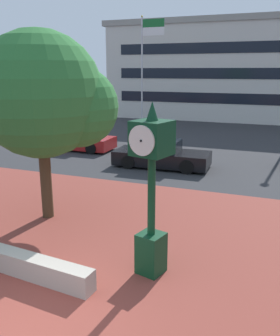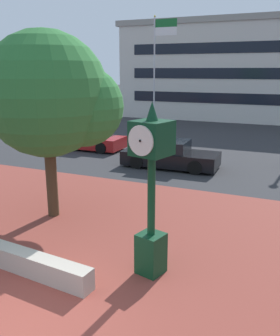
# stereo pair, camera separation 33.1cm
# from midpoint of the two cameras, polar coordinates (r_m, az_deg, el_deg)

# --- Properties ---
(ground_plane) EXTENTS (200.00, 200.00, 0.00)m
(ground_plane) POSITION_cam_midpoint_polar(r_m,az_deg,el_deg) (7.40, -17.11, -22.93)
(ground_plane) COLOR #2D2D30
(plaza_brick_paving) EXTENTS (44.00, 12.93, 0.01)m
(plaza_brick_paving) POSITION_cam_midpoint_polar(r_m,az_deg,el_deg) (9.05, -6.68, -14.70)
(plaza_brick_paving) COLOR brown
(plaza_brick_paving) RESTS_ON ground
(planter_wall) EXTENTS (3.22, 0.69, 0.50)m
(planter_wall) POSITION_cam_midpoint_polar(r_m,az_deg,el_deg) (8.82, -15.42, -14.20)
(planter_wall) COLOR #ADA393
(planter_wall) RESTS_ON ground
(street_clock) EXTENTS (0.88, 0.91, 3.87)m
(street_clock) POSITION_cam_midpoint_polar(r_m,az_deg,el_deg) (7.87, 3.00, -2.81)
(street_clock) COLOR #0C381E
(street_clock) RESTS_ON ground
(plaza_tree) EXTENTS (3.97, 3.70, 5.63)m
(plaza_tree) POSITION_cam_midpoint_polar(r_m,az_deg,el_deg) (11.22, -12.33, 10.66)
(plaza_tree) COLOR #42301E
(plaza_tree) RESTS_ON ground
(car_street_near) EXTENTS (4.52, 2.02, 1.28)m
(car_street_near) POSITION_cam_midpoint_polar(r_m,az_deg,el_deg) (17.40, 5.15, 1.98)
(car_street_near) COLOR black
(car_street_near) RESTS_ON ground
(car_street_far) EXTENTS (4.13, 1.94, 1.28)m
(car_street_far) POSITION_cam_midpoint_polar(r_m,az_deg,el_deg) (21.57, -7.65, 4.45)
(car_street_far) COLOR maroon
(car_street_far) RESTS_ON ground
(flagpole_primary) EXTENTS (1.81, 0.14, 8.39)m
(flagpole_primary) POSITION_cam_midpoint_polar(r_m,az_deg,el_deg) (29.16, 3.06, 16.31)
(flagpole_primary) COLOR silver
(flagpole_primary) RESTS_ON ground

